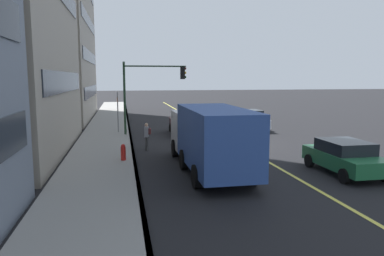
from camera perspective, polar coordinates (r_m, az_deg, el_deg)
name	(u,v)px	position (r m, az deg, el deg)	size (l,w,h in m)	color
ground	(235,143)	(23.20, 6.76, -2.36)	(200.00, 200.00, 0.00)	black
sidewalk_slab	(104,146)	(22.13, -13.66, -2.83)	(80.00, 3.45, 0.15)	gray
curb_edge	(132,146)	(22.11, -9.40, -2.72)	(80.00, 0.16, 0.15)	slate
lane_stripe_center	(235,143)	(23.20, 6.76, -2.35)	(80.00, 0.16, 0.01)	#D8CC4C
building_glass_right	(42,2)	(39.94, -22.44, 17.71)	(17.31, 8.66, 22.67)	#9E9384
car_white	(250,120)	(29.28, 9.01, 1.25)	(4.32, 1.99, 1.58)	silver
car_maroon	(186,123)	(26.70, -0.98, 0.75)	(4.39, 2.06, 1.56)	#591116
car_green	(345,157)	(16.96, 22.82, -4.14)	(4.10, 2.02, 1.43)	#1E6038
truck_blue	(210,136)	(16.00, 2.78, -1.25)	(8.22, 2.45, 2.86)	silver
pedestrian_with_backpack	(147,135)	(20.82, -7.06, -1.03)	(0.40, 0.40, 1.56)	#383838
traffic_light_mast	(150,85)	(25.91, -6.59, 6.74)	(0.28, 4.45, 5.20)	#1E3823
street_sign_post	(118,110)	(27.08, -11.55, 2.84)	(0.60, 0.08, 3.08)	slate
fire_hydrant	(123,154)	(17.89, -10.71, -3.97)	(0.24, 0.24, 0.94)	red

